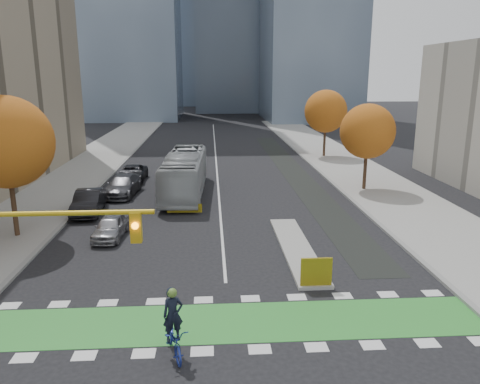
{
  "coord_description": "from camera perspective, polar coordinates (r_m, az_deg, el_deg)",
  "views": [
    {
      "loc": [
        -0.61,
        -14.76,
        9.3
      ],
      "look_at": [
        0.99,
        10.17,
        3.0
      ],
      "focal_mm": 35.0,
      "sensor_mm": 36.0,
      "label": 1
    }
  ],
  "objects": [
    {
      "name": "ground",
      "position": [
        17.46,
        -1.16,
        -18.04
      ],
      "size": [
        300.0,
        300.0,
        0.0
      ],
      "primitive_type": "plane",
      "color": "black",
      "rests_on": "ground"
    },
    {
      "name": "sidewalk_west",
      "position": [
        38.21,
        -23.26,
        -1.0
      ],
      "size": [
        7.0,
        120.0,
        0.15
      ],
      "primitive_type": "cube",
      "color": "gray",
      "rests_on": "ground"
    },
    {
      "name": "sidewalk_east",
      "position": [
        38.63,
        17.88,
        -0.36
      ],
      "size": [
        7.0,
        120.0,
        0.15
      ],
      "primitive_type": "cube",
      "color": "gray",
      "rests_on": "ground"
    },
    {
      "name": "curb_west",
      "position": [
        37.17,
        -18.17,
        -0.94
      ],
      "size": [
        0.3,
        120.0,
        0.16
      ],
      "primitive_type": "cube",
      "color": "gray",
      "rests_on": "ground"
    },
    {
      "name": "curb_east",
      "position": [
        37.5,
        12.89,
        -0.46
      ],
      "size": [
        0.3,
        120.0,
        0.16
      ],
      "primitive_type": "cube",
      "color": "gray",
      "rests_on": "ground"
    },
    {
      "name": "bike_crossing",
      "position": [
        18.74,
        -1.37,
        -15.58
      ],
      "size": [
        20.0,
        3.0,
        0.01
      ],
      "primitive_type": "cube",
      "color": "#2D8C30",
      "rests_on": "ground"
    },
    {
      "name": "centre_line",
      "position": [
        55.55,
        -2.99,
        4.5
      ],
      "size": [
        0.15,
        70.0,
        0.01
      ],
      "primitive_type": "cube",
      "color": "silver",
      "rests_on": "ground"
    },
    {
      "name": "bike_lane_paint",
      "position": [
        46.43,
        6.48,
        2.51
      ],
      "size": [
        2.5,
        50.0,
        0.01
      ],
      "primitive_type": "cube",
      "color": "black",
      "rests_on": "ground"
    },
    {
      "name": "median_island",
      "position": [
        25.9,
        6.88,
        -6.81
      ],
      "size": [
        1.6,
        10.0,
        0.16
      ],
      "primitive_type": "cube",
      "color": "gray",
      "rests_on": "ground"
    },
    {
      "name": "hazard_board",
      "position": [
        21.29,
        9.29,
        -9.58
      ],
      "size": [
        1.4,
        0.12,
        1.3
      ],
      "primitive_type": "cube",
      "color": "yellow",
      "rests_on": "median_island"
    },
    {
      "name": "tree_west",
      "position": [
        29.32,
        -26.62,
        5.44
      ],
      "size": [
        5.2,
        5.2,
        8.22
      ],
      "color": "#332114",
      "rests_on": "ground"
    },
    {
      "name": "tree_east_near",
      "position": [
        39.12,
        15.29,
        7.14
      ],
      "size": [
        4.4,
        4.4,
        7.08
      ],
      "color": "#332114",
      "rests_on": "ground"
    },
    {
      "name": "tree_east_far",
      "position": [
        54.52,
        10.41,
        9.65
      ],
      "size": [
        4.8,
        4.8,
        7.65
      ],
      "color": "#332114",
      "rests_on": "ground"
    },
    {
      "name": "cyclist",
      "position": [
        16.65,
        -8.09,
        -16.63
      ],
      "size": [
        1.33,
        2.25,
        2.45
      ],
      "rotation": [
        0.0,
        0.0,
        0.3
      ],
      "color": "navy",
      "rests_on": "ground"
    },
    {
      "name": "bus",
      "position": [
        37.39,
        -6.76,
        2.3
      ],
      "size": [
        3.32,
        12.19,
        3.37
      ],
      "primitive_type": "imported",
      "rotation": [
        0.0,
        0.0,
        -0.04
      ],
      "color": "#A7ABAE",
      "rests_on": "ground"
    },
    {
      "name": "parked_car_a",
      "position": [
        28.39,
        -15.5,
        -4.1
      ],
      "size": [
        1.82,
        3.98,
        1.32
      ],
      "primitive_type": "imported",
      "rotation": [
        0.0,
        0.0,
        -0.07
      ],
      "color": "gray",
      "rests_on": "ground"
    },
    {
      "name": "parked_car_b",
      "position": [
        33.65,
        -17.98,
        -1.18
      ],
      "size": [
        2.01,
        4.99,
        1.61
      ],
      "primitive_type": "imported",
      "rotation": [
        0.0,
        0.0,
        0.06
      ],
      "color": "black",
      "rests_on": "ground"
    },
    {
      "name": "parked_car_c",
      "position": [
        38.08,
        -14.08,
        0.78
      ],
      "size": [
        2.66,
        5.52,
        1.55
      ],
      "primitive_type": "imported",
      "rotation": [
        0.0,
        0.0,
        -0.09
      ],
      "color": "#48484D",
      "rests_on": "ground"
    },
    {
      "name": "parked_car_d",
      "position": [
        42.92,
        -13.0,
        2.21
      ],
      "size": [
        2.3,
        4.95,
        1.37
      ],
      "primitive_type": "imported",
      "rotation": [
        0.0,
        0.0,
        -0.0
      ],
      "color": "black",
      "rests_on": "ground"
    }
  ]
}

